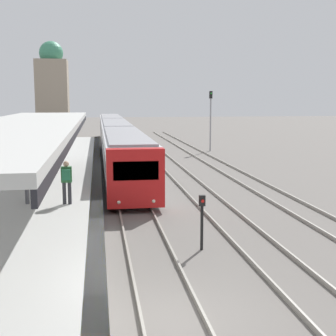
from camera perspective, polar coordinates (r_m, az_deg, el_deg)
name	(u,v)px	position (r m, az deg, el deg)	size (l,w,h in m)	color
ground_plane	(172,320)	(11.28, 0.53, -18.05)	(240.00, 240.00, 0.00)	slate
track_platform_line	(172,317)	(11.25, 0.53, -17.71)	(1.51, 120.00, 0.15)	gray
track_middle_line	(324,306)	(12.33, 18.49, -15.71)	(1.51, 120.00, 0.15)	gray
platform_canopy	(25,126)	(18.38, -17.00, 4.97)	(4.00, 25.01, 3.12)	beige
person_on_platform	(66,179)	(18.14, -12.27, -1.30)	(0.40, 0.40, 1.66)	#2D2D33
train_near	(116,136)	(42.46, -6.37, 3.84)	(2.56, 44.57, 3.00)	red
signal_post_near	(202,216)	(15.68, 4.16, -5.89)	(0.20, 0.21, 1.87)	black
signal_mast_far	(211,114)	(45.33, 5.21, 6.55)	(0.28, 0.29, 5.76)	gray
distant_domed_building	(53,92)	(62.90, -13.90, 8.93)	(4.00, 4.00, 12.30)	gray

